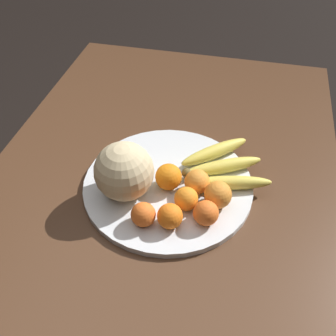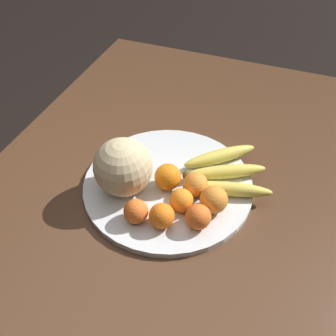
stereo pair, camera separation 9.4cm
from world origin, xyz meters
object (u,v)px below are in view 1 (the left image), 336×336
object	(u,v)px
kitchen_table	(154,227)
orange_top_small	(218,195)
orange_back_right	(144,215)
orange_side_extra	(197,182)
orange_front_right	(206,213)
orange_mid_center	(170,216)
orange_front_left	(169,177)
melon	(124,172)
fruit_bowl	(168,185)
banana_bunch	(222,166)
orange_back_left	(186,199)

from	to	relation	value
kitchen_table	orange_top_small	xyz separation A→B (m)	(-0.01, 0.15, 0.15)
orange_back_right	orange_side_extra	bearing A→B (deg)	141.83
orange_front_right	orange_top_small	size ratio (longest dim) A/B	0.89
orange_back_right	orange_side_extra	world-z (taller)	orange_side_extra
orange_mid_center	orange_front_left	bearing A→B (deg)	-165.73
orange_front_left	orange_mid_center	size ratio (longest dim) A/B	1.12
melon	orange_side_extra	world-z (taller)	melon
melon	orange_mid_center	distance (m)	0.15
kitchen_table	fruit_bowl	bearing A→B (deg)	154.58
melon	orange_front_left	bearing A→B (deg)	114.11
orange_front_left	orange_top_small	size ratio (longest dim) A/B	1.00
orange_mid_center	orange_side_extra	size ratio (longest dim) A/B	0.95
orange_mid_center	orange_back_right	xyz separation A→B (m)	(0.01, -0.06, -0.00)
fruit_bowl	orange_front_left	size ratio (longest dim) A/B	6.49
banana_bunch	orange_back_right	distance (m)	0.25
melon	orange_top_small	size ratio (longest dim) A/B	2.17
orange_front_left	orange_top_small	distance (m)	0.13
melon	orange_back_left	world-z (taller)	melon
orange_mid_center	orange_back_left	distance (m)	0.06
fruit_bowl	orange_top_small	bearing A→B (deg)	71.31
kitchen_table	orange_mid_center	distance (m)	0.17
orange_front_left	orange_front_right	bearing A→B (deg)	49.90
melon	orange_back_right	distance (m)	0.11
banana_bunch	orange_top_small	xyz separation A→B (m)	(0.11, 0.00, 0.01)
orange_back_left	orange_back_right	xyz separation A→B (m)	(0.07, -0.08, -0.00)
orange_front_right	orange_back_right	xyz separation A→B (m)	(0.03, -0.13, -0.00)
kitchen_table	orange_side_extra	distance (m)	0.18
orange_front_left	orange_back_right	world-z (taller)	orange_front_left
orange_mid_center	orange_side_extra	world-z (taller)	orange_side_extra
orange_mid_center	orange_top_small	size ratio (longest dim) A/B	0.89
fruit_bowl	orange_mid_center	bearing A→B (deg)	14.68
kitchen_table	orange_front_left	xyz separation A→B (m)	(-0.04, 0.03, 0.15)
orange_front_right	orange_back_left	xyz separation A→B (m)	(-0.03, -0.05, -0.00)
fruit_bowl	orange_back_right	world-z (taller)	orange_back_right
kitchen_table	orange_top_small	world-z (taller)	orange_top_small
melon	orange_front_right	distance (m)	0.21
orange_back_right	orange_side_extra	xyz separation A→B (m)	(-0.12, 0.10, 0.00)
orange_top_small	orange_front_left	bearing A→B (deg)	-104.22
kitchen_table	orange_mid_center	xyz separation A→B (m)	(0.07, 0.06, 0.15)
banana_bunch	fruit_bowl	bearing A→B (deg)	-178.12
orange_front_right	orange_back_right	bearing A→B (deg)	-75.55
orange_side_extra	kitchen_table	bearing A→B (deg)	-66.94
banana_bunch	orange_front_left	size ratio (longest dim) A/B	3.74
fruit_bowl	melon	world-z (taller)	melon
melon	orange_top_small	distance (m)	0.22
melon	orange_front_right	xyz separation A→B (m)	(0.05, 0.20, -0.04)
orange_back_left	orange_back_right	size ratio (longest dim) A/B	1.00
orange_mid_center	orange_top_small	distance (m)	0.13
orange_front_left	orange_side_extra	bearing A→B (deg)	90.29
melon	orange_side_extra	xyz separation A→B (m)	(-0.04, 0.17, -0.04)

